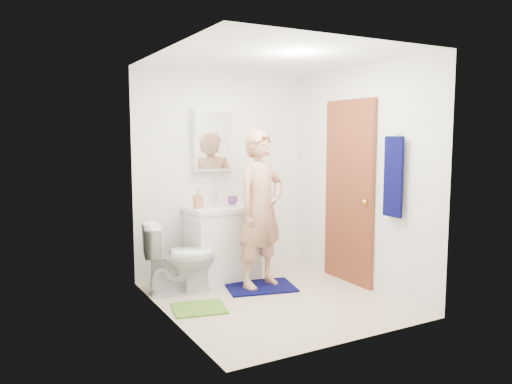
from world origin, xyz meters
The scene contains 22 objects.
floor centered at (0.00, 0.00, -0.01)m, with size 2.20×2.40×0.02m, color beige.
ceiling centered at (0.00, 0.00, 2.41)m, with size 2.20×2.40×0.02m, color white.
wall_back centered at (0.00, 1.21, 1.20)m, with size 2.20×0.02×2.40m, color white.
wall_front centered at (0.00, -1.21, 1.20)m, with size 2.20×0.02×2.40m, color white.
wall_left centered at (-1.11, 0.00, 1.20)m, with size 0.02×2.40×2.40m, color white.
wall_right centered at (1.11, 0.00, 1.20)m, with size 0.02×2.40×2.40m, color white.
vanity_cabinet centered at (-0.15, 0.91, 0.40)m, with size 0.75×0.55×0.80m, color white.
countertop centered at (-0.15, 0.91, 0.83)m, with size 0.79×0.59×0.05m, color white.
sink_basin centered at (-0.15, 0.91, 0.84)m, with size 0.40×0.40×0.03m, color white.
faucet centered at (-0.15, 1.09, 0.91)m, with size 0.03×0.03×0.12m, color silver.
medicine_cabinet centered at (-0.15, 1.14, 1.60)m, with size 0.50×0.12×0.70m, color white.
mirror_panel centered at (-0.15, 1.08, 1.60)m, with size 0.46×0.01×0.66m, color white.
door centered at (1.07, 0.15, 1.02)m, with size 0.05×0.80×2.05m, color brown.
door_knob centered at (1.03, -0.17, 0.95)m, with size 0.07×0.07×0.07m, color gold.
towel centered at (1.03, -0.57, 1.25)m, with size 0.03×0.24×0.80m, color #070842.
towel_hook centered at (1.07, -0.57, 1.67)m, with size 0.02×0.02×0.06m, color silver.
toilet centered at (-0.76, 0.66, 0.38)m, with size 0.42×0.74×0.76m, color white.
bath_mat centered at (0.06, 0.39, 0.01)m, with size 0.72×0.52×0.02m, color #070842.
green_rug centered at (-0.78, 0.08, 0.01)m, with size 0.49×0.41×0.02m, color #5D9632.
soap_dispenser centered at (-0.45, 0.90, 0.95)m, with size 0.09×0.09×0.20m, color #B57054.
toothbrush_cup centered at (0.02, 0.99, 0.90)m, with size 0.12×0.12×0.09m, color #6C3A80.
man centered at (0.08, 0.41, 0.87)m, with size 0.62×0.41×1.70m, color tan.
Camera 1 is at (-2.52, -4.23, 1.66)m, focal length 35.00 mm.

